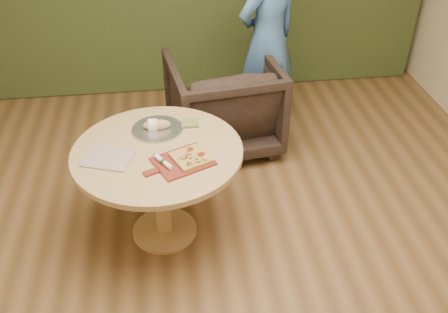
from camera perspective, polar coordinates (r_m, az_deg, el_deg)
room_shell at (r=2.50m, az=1.55°, el=6.03°), size 5.04×6.04×2.84m
pedestal_table at (r=3.41m, az=-7.46°, el=-1.14°), size 1.14×1.14×0.75m
pizza_paddle at (r=3.19m, az=-4.88°, el=-0.60°), size 0.47×0.40×0.01m
flatbread_pizza at (r=3.19m, az=-3.75°, el=-0.10°), size 0.29×0.29×0.04m
cutlery_roll at (r=3.16m, az=-6.94°, el=-0.60°), size 0.13×0.18×0.03m
newspaper at (r=3.30m, az=-13.05°, el=-0.14°), size 0.37×0.34×0.01m
serving_tray at (r=3.53m, az=-7.63°, el=3.12°), size 0.36×0.36×0.02m
bread_roll at (r=3.51m, az=-7.82°, el=3.61°), size 0.19×0.09×0.09m
green_packet at (r=3.56m, az=-3.96°, el=3.78°), size 0.12×0.10×0.02m
armchair at (r=4.45m, az=-0.10°, el=6.54°), size 1.02×0.97×0.94m
person_standing at (r=4.57m, az=5.04°, el=13.17°), size 0.78×0.71×1.79m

